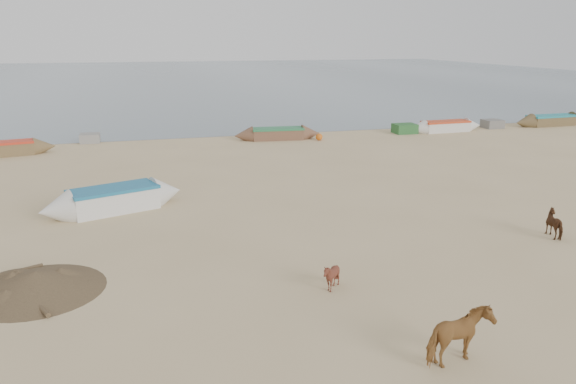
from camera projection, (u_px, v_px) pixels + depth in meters
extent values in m
plane|color=tan|center=(324.00, 258.00, 16.87)|extent=(140.00, 140.00, 0.00)
plane|color=slate|center=(162.00, 77.00, 93.01)|extent=(160.00, 160.00, 0.00)
imported|color=olive|center=(459.00, 337.00, 11.28)|extent=(1.55, 1.00, 1.21)
imported|color=#57271B|center=(331.00, 276.00, 14.66)|extent=(0.76, 0.69, 0.78)
imported|color=#4D2C18|center=(557.00, 224.00, 18.58)|extent=(0.97, 1.06, 0.90)
cone|color=brown|center=(36.00, 281.00, 14.66)|extent=(4.47, 4.47, 0.53)
sphere|color=#CA5B13|center=(319.00, 137.00, 35.99)|extent=(0.44, 0.44, 0.44)
cube|color=gray|center=(90.00, 138.00, 35.23)|extent=(1.20, 1.10, 0.56)
cube|color=#2A5E2C|center=(405.00, 129.00, 38.65)|extent=(1.50, 1.20, 0.64)
cube|color=slate|center=(492.00, 124.00, 40.87)|extent=(1.30, 1.20, 0.60)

